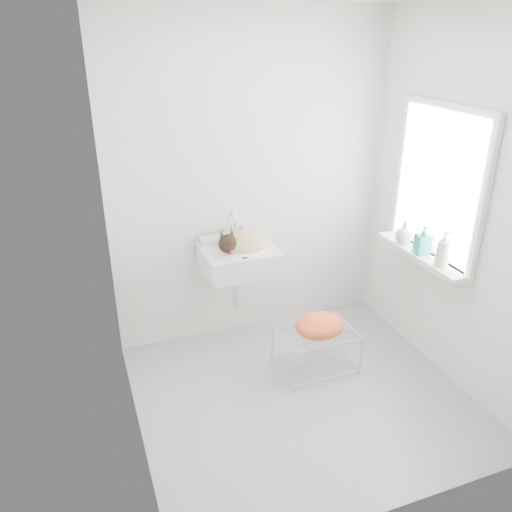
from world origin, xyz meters
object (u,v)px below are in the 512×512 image
object	(u,v)px
wire_rack	(316,351)
bottle_a	(440,266)
bottle_c	(403,242)
cat	(241,244)
sink	(238,248)
bottle_b	(421,254)

from	to	relation	value
wire_rack	bottle_a	distance (m)	1.08
bottle_c	cat	bearing A→B (deg)	165.11
bottle_a	wire_rack	bearing A→B (deg)	159.61
sink	wire_rack	world-z (taller)	sink
sink	cat	bearing A→B (deg)	-50.04
wire_rack	bottle_a	world-z (taller)	bottle_a
bottle_c	bottle_b	bearing A→B (deg)	-90.00
sink	bottle_c	bearing A→B (deg)	-15.47
sink	cat	world-z (taller)	cat
wire_rack	bottle_a	size ratio (longest dim) A/B	2.58
wire_rack	sink	bearing A→B (deg)	132.03
sink	bottle_b	distance (m)	1.32
sink	cat	distance (m)	0.04
sink	bottle_c	world-z (taller)	sink
sink	bottle_c	distance (m)	1.25
wire_rack	bottle_c	world-z (taller)	bottle_c
cat	bottle_c	world-z (taller)	cat
wire_rack	bottle_b	world-z (taller)	bottle_b
cat	bottle_b	distance (m)	1.30
sink	bottle_a	size ratio (longest dim) A/B	2.57
sink	bottle_a	xyz separation A→B (m)	(1.20, -0.77, 0.00)
bottle_a	bottle_b	size ratio (longest dim) A/B	0.98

